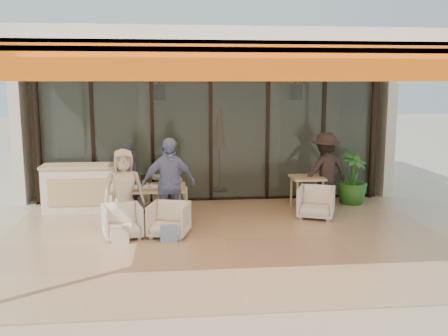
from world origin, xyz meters
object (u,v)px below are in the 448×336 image
object	(u,v)px
chair_near_left	(122,220)
side_table	(307,181)
diner_navy	(128,182)
potted_palm	(352,178)
chair_near_right	(169,218)
diner_grey	(169,178)
standing_woman	(325,171)
dining_table	(147,190)
diner_cream	(124,190)
host_counter	(86,188)
diner_periwinkle	(169,184)
chair_far_right	(170,196)
chair_far_left	(131,197)
side_chair	(316,201)

from	to	relation	value
chair_near_left	side_table	size ratio (longest dim) A/B	0.92
diner_navy	potted_palm	distance (m)	5.08
chair_near_right	diner_grey	world-z (taller)	diner_grey
diner_navy	standing_woman	bearing A→B (deg)	-153.98
dining_table	diner_navy	xyz separation A→B (m)	(-0.41, 0.44, 0.08)
chair_near_left	diner_cream	xyz separation A→B (m)	(0.00, 0.50, 0.44)
diner_cream	standing_woman	bearing A→B (deg)	8.24
host_counter	dining_table	bearing A→B (deg)	-38.26
diner_grey	diner_periwinkle	size ratio (longest dim) A/B	0.93
chair_near_left	diner_navy	bearing A→B (deg)	76.20
potted_palm	diner_grey	bearing A→B (deg)	-170.86
chair_far_right	standing_woman	world-z (taller)	standing_woman
standing_woman	diner_grey	bearing A→B (deg)	-9.73
dining_table	diner_cream	size ratio (longest dim) A/B	0.95
chair_near_left	side_table	bearing A→B (deg)	10.18
dining_table	chair_near_left	distance (m)	1.10
standing_woman	diner_cream	bearing A→B (deg)	0.28
side_table	dining_table	bearing A→B (deg)	-167.52
host_counter	side_table	xyz separation A→B (m)	(4.84, -0.33, 0.11)
diner_periwinkle	dining_table	bearing A→B (deg)	119.36
chair_far_right	diner_grey	world-z (taller)	diner_grey
chair_near_left	potted_palm	bearing A→B (deg)	8.60
chair_far_left	diner_cream	size ratio (longest dim) A/B	0.43
chair_far_left	standing_woman	xyz separation A→B (m)	(4.32, -0.06, 0.51)
chair_far_right	chair_near_right	bearing A→B (deg)	76.11
diner_grey	chair_near_right	bearing A→B (deg)	74.69
host_counter	dining_table	distance (m)	1.77
chair_far_right	diner_cream	bearing A→B (deg)	45.14
dining_table	diner_cream	xyz separation A→B (m)	(-0.41, -0.46, 0.10)
chair_near_left	diner_navy	xyz separation A→B (m)	(0.00, 1.40, 0.43)
chair_far_right	chair_far_left	bearing A→B (deg)	-13.89
host_counter	chair_far_right	world-z (taller)	host_counter
side_chair	potted_palm	distance (m)	1.63
chair_near_left	diner_grey	bearing A→B (deg)	45.23
chair_far_left	potted_palm	size ratio (longest dim) A/B	0.55
host_counter	diner_periwinkle	world-z (taller)	diner_periwinkle
chair_far_left	side_table	size ratio (longest dim) A/B	0.92
standing_woman	dining_table	bearing A→B (deg)	-4.19
chair_far_left	chair_far_right	world-z (taller)	chair_far_left
chair_near_right	diner_periwinkle	world-z (taller)	diner_periwinkle
chair_far_left	diner_periwinkle	xyz separation A→B (m)	(0.84, -1.40, 0.54)
diner_grey	standing_woman	world-z (taller)	standing_woman
diner_grey	standing_woman	distance (m)	3.51
side_table	potted_palm	bearing A→B (deg)	16.90
side_table	potted_palm	world-z (taller)	potted_palm
potted_palm	chair_near_right	bearing A→B (deg)	-153.68
diner_periwinkle	side_chair	size ratio (longest dim) A/B	2.40
standing_woman	chair_far_left	bearing A→B (deg)	-17.75
chair_near_left	diner_periwinkle	bearing A→B (deg)	16.96
host_counter	side_chair	xyz separation A→B (m)	(4.84, -1.08, -0.16)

